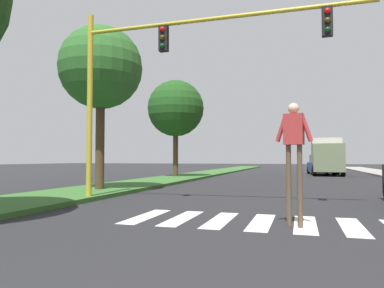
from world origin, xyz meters
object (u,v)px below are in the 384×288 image
object	(u,v)px
sedan_midblock	(320,165)
tree_mid	(101,68)
sedan_distant	(324,164)
tree_far	(176,109)
traffic_light_gantry	(162,62)
pedestrian_performer	(294,144)
truck_box_delivery	(326,156)

from	to	relation	value
sedan_midblock	tree_mid	bearing A→B (deg)	-114.63
sedan_midblock	sedan_distant	world-z (taller)	sedan_midblock
tree_far	traffic_light_gantry	distance (m)	14.20
pedestrian_performer	truck_box_delivery	xyz separation A→B (m)	(2.21, 24.88, -0.03)
tree_mid	tree_far	distance (m)	10.98
truck_box_delivery	tree_far	bearing A→B (deg)	-140.74
sedan_distant	truck_box_delivery	distance (m)	13.40
traffic_light_gantry	pedestrian_performer	bearing A→B (deg)	-35.27
tree_far	truck_box_delivery	bearing A→B (deg)	39.26
traffic_light_gantry	sedan_midblock	xyz separation A→B (m)	(5.71, 23.10, -3.56)
tree_far	traffic_light_gantry	xyz separation A→B (m)	(4.34, -13.51, -0.55)
traffic_light_gantry	pedestrian_performer	size ratio (longest dim) A/B	3.52
truck_box_delivery	pedestrian_performer	bearing A→B (deg)	-95.08
sedan_midblock	truck_box_delivery	distance (m)	1.39
tree_mid	truck_box_delivery	world-z (taller)	tree_mid
traffic_light_gantry	pedestrian_performer	world-z (taller)	traffic_light_gantry
pedestrian_performer	sedan_distant	xyz separation A→B (m)	(2.75, 38.24, -0.88)
tree_far	pedestrian_performer	xyz separation A→B (m)	(8.29, -16.30, -3.25)
sedan_distant	pedestrian_performer	bearing A→B (deg)	-94.12
pedestrian_performer	sedan_midblock	size ratio (longest dim) A/B	0.58
sedan_distant	sedan_midblock	bearing A→B (deg)	-94.61
truck_box_delivery	traffic_light_gantry	bearing A→B (deg)	-105.58
sedan_midblock	truck_box_delivery	size ratio (longest dim) A/B	0.70
tree_mid	tree_far	size ratio (longest dim) A/B	0.98
tree_far	truck_box_delivery	size ratio (longest dim) A/B	1.09
traffic_light_gantry	truck_box_delivery	size ratio (longest dim) A/B	1.42
traffic_light_gantry	truck_box_delivery	xyz separation A→B (m)	(6.16, 22.09, -2.72)
sedan_distant	traffic_light_gantry	bearing A→B (deg)	-100.71
traffic_light_gantry	truck_box_delivery	bearing A→B (deg)	74.42
truck_box_delivery	sedan_distant	bearing A→B (deg)	87.67
tree_far	pedestrian_performer	bearing A→B (deg)	-63.05
sedan_midblock	truck_box_delivery	bearing A→B (deg)	-65.86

